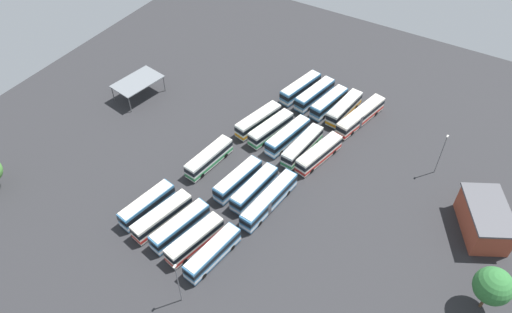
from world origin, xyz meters
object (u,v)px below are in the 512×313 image
bus_row0_slot2 (180,226)px  bus_row2_slot1 (302,146)px  bus_row0_slot3 (162,216)px  lamp_post_mid_lot (441,153)px  bus_row2_slot2 (288,136)px  bus_row2_slot3 (271,129)px  bus_row1_slot2 (238,180)px  bus_row3_slot0 (360,116)px  bus_row3_slot1 (344,108)px  tree_south_edge (493,286)px  bus_row1_slot1 (254,188)px  lamp_post_by_building (178,282)px  bus_row3_slot3 (315,94)px  bus_row2_slot0 (319,154)px  bus_row0_slot4 (147,205)px  bus_row3_slot2 (329,103)px  bus_row3_slot4 (300,88)px  depot_building (484,220)px  bus_row0_slot1 (195,240)px  bus_row2_slot4 (258,120)px  bus_row0_slot0 (213,253)px  maintenance_shelter (137,82)px  bus_row1_slot4 (209,158)px  bus_row1_slot0 (269,200)px

bus_row0_slot2 → bus_row2_slot1: bearing=-17.0°
bus_row0_slot3 → lamp_post_mid_lot: (35.35, -35.54, 3.17)m
bus_row2_slot2 → bus_row2_slot3: (0.18, 3.91, -0.00)m
bus_row1_slot2 → bus_row3_slot0: same height
bus_row3_slot1 → tree_south_edge: tree_south_edge is taller
bus_row1_slot1 → lamp_post_by_building: (-22.97, -1.44, 3.18)m
bus_row3_slot0 → bus_row3_slot3: same height
bus_row0_slot3 → bus_row2_slot0: size_ratio=1.01×
bus_row3_slot3 → bus_row0_slot4: bearing=165.8°
bus_row0_slot2 → bus_row1_slot2: same height
bus_row3_slot2 → lamp_post_mid_lot: (-6.47, -24.74, 3.18)m
bus_row3_slot4 → bus_row1_slot1: bearing=-167.7°
bus_row1_slot2 → tree_south_edge: size_ratio=1.30×
bus_row0_slot4 → depot_building: (25.51, -49.56, 0.98)m
bus_row0_slot1 → bus_row2_slot2: same height
bus_row2_slot2 → bus_row2_slot4: size_ratio=1.01×
bus_row1_slot1 → bus_row3_slot0: bearing=-16.6°
bus_row3_slot1 → bus_row3_slot3: size_ratio=0.96×
lamp_post_by_building → bus_row2_slot3: bearing=10.2°
lamp_post_mid_lot → bus_row0_slot0: bearing=146.7°
bus_row1_slot2 → bus_row2_slot1: bearing=-23.0°
bus_row2_slot3 → bus_row3_slot1: (13.47, -9.83, -0.00)m
bus_row2_slot2 → bus_row3_slot3: (14.65, 1.39, -0.00)m
maintenance_shelter → bus_row1_slot4: bearing=-110.5°
depot_building → maintenance_shelter: bearing=91.1°
bus_row3_slot2 → bus_row3_slot3: 3.96m
bus_row2_slot4 → depot_building: bearing=-94.0°
bus_row0_slot3 → tree_south_edge: 50.84m
lamp_post_mid_lot → bus_row0_slot1: bearing=142.3°
bus_row1_slot1 → tree_south_edge: (-1.16, -39.36, 3.82)m
bus_row0_slot4 → lamp_post_by_building: bearing=-124.5°
bus_row2_slot2 → bus_row2_slot4: same height
bus_row0_slot2 → bus_row1_slot1: 14.62m
bus_row0_slot0 → bus_row3_slot3: (44.40, 4.30, 0.00)m
bus_row1_slot2 → bus_row2_slot4: (15.80, 5.24, 0.00)m
bus_row1_slot2 → lamp_post_mid_lot: size_ratio=1.19×
bus_row2_slot3 → lamp_post_mid_lot: (6.98, -31.08, 3.18)m
bus_row2_slot1 → bus_row3_slot0: size_ratio=0.82×
bus_row1_slot0 → bus_row3_slot2: 29.71m
maintenance_shelter → lamp_post_mid_lot: size_ratio=1.21×
bus_row1_slot1 → depot_building: bearing=-70.3°
maintenance_shelter → bus_row1_slot1: bearing=-107.5°
bus_row1_slot2 → tree_south_edge: 43.14m
bus_row3_slot0 → bus_row0_slot0: bearing=170.8°
bus_row0_slot1 → maintenance_shelter: size_ratio=0.98×
bus_row1_slot1 → depot_building: 38.20m
bus_row0_slot3 → bus_row0_slot4: 3.77m
bus_row3_slot0 → bus_row3_slot3: 11.33m
bus_row2_slot3 → bus_row3_slot0: bearing=-47.0°
depot_building → tree_south_edge: tree_south_edge is taller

